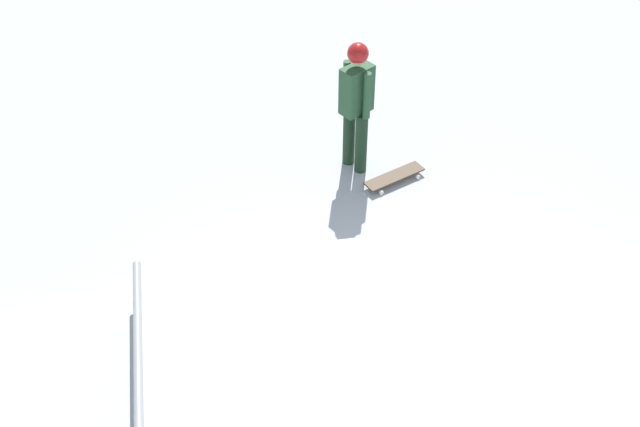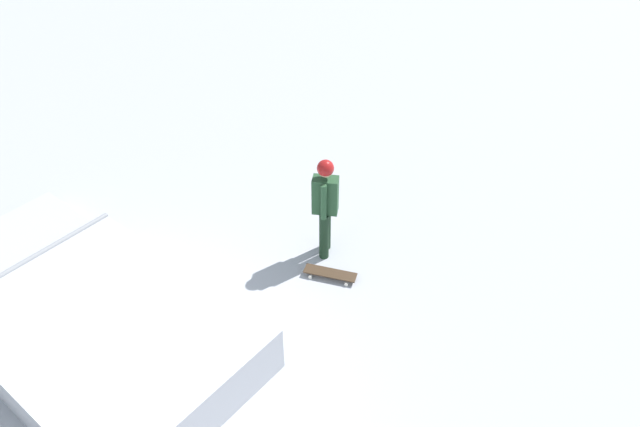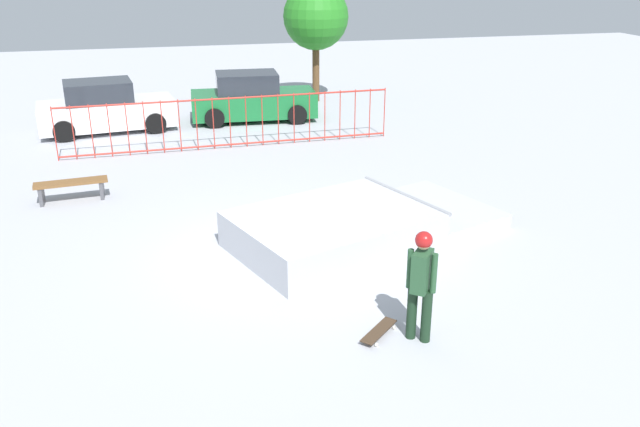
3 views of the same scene
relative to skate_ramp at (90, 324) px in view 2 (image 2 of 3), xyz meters
The scene contains 4 objects.
ground_plane 1.61m from the skate_ramp, behind, with size 60.00×60.00×0.00m, color #A8AAB2.
skate_ramp is the anchor object (origin of this frame).
skater 3.67m from the skate_ramp, 90.90° to the right, with size 0.41×0.43×1.73m.
skateboard 3.43m from the skate_ramp, 99.84° to the right, with size 0.72×0.69×0.09m.
Camera 2 is at (-4.60, 0.28, 6.48)m, focal length 34.08 mm.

